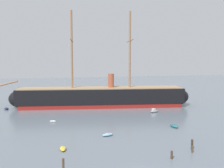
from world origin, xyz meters
TOP-DOWN VIEW (x-y plane):
  - tall_ship at (5.66, 53.07)m, footprint 68.91×18.32m
  - dinghy_foreground_left at (-10.56, 13.18)m, footprint 1.06×2.43m
  - dinghy_near_centre at (-0.44, 19.39)m, footprint 2.80×1.77m
  - dinghy_mid_right at (17.18, 22.01)m, footprint 1.54×2.96m
  - dinghy_alongside_bow at (-11.67, 35.19)m, footprint 1.98×1.47m
  - motorboat_alongside_stern at (19.69, 39.33)m, footprint 3.31×2.17m
  - dinghy_far_left at (-26.18, 56.55)m, footprint 2.01×3.04m
  - sailboat_far_right at (31.76, 50.58)m, footprint 5.08×4.06m
  - dinghy_distant_centre at (2.06, 64.13)m, footprint 2.73×2.11m
  - mooring_piling_nearest at (12.76, 7.26)m, footprint 0.40×0.40m
  - mooring_piling_left_pair at (-11.18, 3.24)m, footprint 0.36×0.36m
  - mooring_piling_right_pair at (11.92, 5.86)m, footprint 0.34×0.34m
  - mooring_piling_midwater at (6.93, 4.23)m, footprint 0.38×0.38m
  - seagull_in_flight at (-9.03, 15.07)m, footprint 1.01×0.59m

SIDE VIEW (x-z plane):
  - dinghy_alongside_bow at x=-11.67m, z-range 0.00..0.43m
  - dinghy_foreground_left at x=-10.56m, z-range 0.00..0.58m
  - dinghy_distant_centre at x=2.06m, z-range 0.00..0.59m
  - dinghy_near_centre at x=-0.44m, z-range 0.00..0.62m
  - dinghy_far_left at x=-26.18m, z-range 0.00..0.67m
  - dinghy_mid_right at x=17.18m, z-range 0.00..0.67m
  - motorboat_alongside_stern at x=19.69m, z-range -0.19..1.10m
  - sailboat_far_right at x=31.76m, z-range -2.75..3.86m
  - mooring_piling_right_pair at x=11.92m, z-range 0.00..1.20m
  - mooring_piling_midwater at x=6.93m, z-range 0.00..1.38m
  - mooring_piling_nearest at x=12.76m, z-range 0.00..1.89m
  - mooring_piling_left_pair at x=-11.18m, z-range 0.00..2.36m
  - tall_ship at x=5.66m, z-range -13.09..20.24m
  - seagull_in_flight at x=-9.03m, z-range 19.18..19.31m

